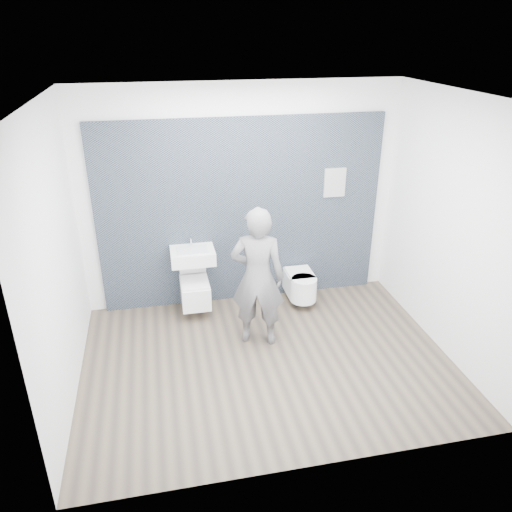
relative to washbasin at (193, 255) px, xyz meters
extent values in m
plane|color=brown|center=(0.67, -1.24, -0.78)|extent=(4.00, 4.00, 0.00)
plane|color=white|center=(0.67, 0.26, 0.62)|extent=(4.00, 0.00, 4.00)
plane|color=white|center=(0.67, -2.74, 0.62)|extent=(4.00, 0.00, 4.00)
plane|color=white|center=(-1.33, -1.24, 0.62)|extent=(0.00, 3.00, 3.00)
plane|color=white|center=(2.67, -1.24, 0.62)|extent=(0.00, 3.00, 3.00)
plane|color=white|center=(0.67, -1.24, 2.02)|extent=(4.00, 4.00, 0.00)
cube|color=black|center=(0.67, 0.23, -0.78)|extent=(3.60, 0.06, 2.40)
cube|color=white|center=(0.00, 0.00, -0.01)|extent=(0.54, 0.40, 0.16)
cube|color=silver|center=(0.00, -0.02, 0.07)|extent=(0.38, 0.27, 0.03)
cylinder|color=silver|center=(0.00, 0.14, 0.14)|extent=(0.02, 0.02, 0.13)
cylinder|color=silver|center=(0.00, 0.09, 0.20)|extent=(0.02, 0.09, 0.02)
cylinder|color=silver|center=(0.00, 0.18, -0.14)|extent=(0.04, 0.04, 0.11)
cube|color=white|center=(0.00, -0.05, -0.49)|extent=(0.36, 0.51, 0.30)
cylinder|color=silver|center=(0.00, -0.09, -0.36)|extent=(0.25, 0.25, 0.03)
cube|color=white|center=(0.00, -0.09, -0.33)|extent=(0.34, 0.41, 0.02)
cube|color=white|center=(0.00, 0.08, -0.15)|extent=(0.34, 0.17, 0.35)
cube|color=silver|center=(0.00, 0.17, -0.60)|extent=(0.09, 0.06, 0.08)
cube|color=white|center=(1.39, 0.00, -0.53)|extent=(0.35, 0.41, 0.29)
cylinder|color=white|center=(1.39, -0.20, -0.53)|extent=(0.35, 0.35, 0.29)
cube|color=white|center=(1.39, -0.03, -0.37)|extent=(0.33, 0.39, 0.03)
cylinder|color=white|center=(1.39, -0.22, -0.37)|extent=(0.33, 0.33, 0.03)
cube|color=silver|center=(1.39, 0.17, -0.64)|extent=(0.10, 0.06, 0.08)
cube|color=silver|center=(1.87, 0.19, -0.78)|extent=(0.28, 0.03, 0.37)
imported|color=slate|center=(0.65, -0.83, 0.04)|extent=(0.69, 0.56, 1.65)
camera|label=1|loc=(-0.37, -5.63, 2.60)|focal=35.00mm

